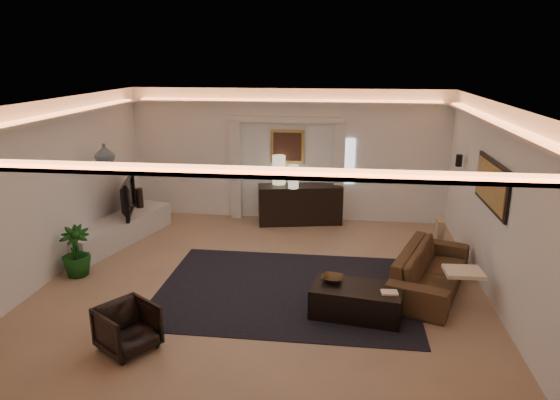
# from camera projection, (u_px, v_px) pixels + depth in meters

# --- Properties ---
(floor) EXTENTS (7.00, 7.00, 0.00)m
(floor) POSITION_uv_depth(u_px,v_px,m) (263.00, 283.00, 8.21)
(floor) COLOR tan
(floor) RESTS_ON ground
(ceiling) EXTENTS (7.00, 7.00, 0.00)m
(ceiling) POSITION_uv_depth(u_px,v_px,m) (261.00, 103.00, 7.41)
(ceiling) COLOR white
(ceiling) RESTS_ON ground
(wall_back) EXTENTS (7.00, 0.00, 7.00)m
(wall_back) POSITION_uv_depth(u_px,v_px,m) (288.00, 155.00, 11.15)
(wall_back) COLOR white
(wall_back) RESTS_ON ground
(wall_front) EXTENTS (7.00, 0.00, 7.00)m
(wall_front) POSITION_uv_depth(u_px,v_px,m) (199.00, 304.00, 4.48)
(wall_front) COLOR white
(wall_front) RESTS_ON ground
(wall_left) EXTENTS (0.00, 7.00, 7.00)m
(wall_left) POSITION_uv_depth(u_px,v_px,m) (51.00, 190.00, 8.24)
(wall_left) COLOR white
(wall_left) RESTS_ON ground
(wall_right) EXTENTS (0.00, 7.00, 7.00)m
(wall_right) POSITION_uv_depth(u_px,v_px,m) (498.00, 206.00, 7.39)
(wall_right) COLOR white
(wall_right) RESTS_ON ground
(cove_soffit) EXTENTS (7.00, 7.00, 0.04)m
(cove_soffit) POSITION_uv_depth(u_px,v_px,m) (262.00, 122.00, 7.49)
(cove_soffit) COLOR silver
(cove_soffit) RESTS_ON ceiling
(daylight_slit) EXTENTS (0.25, 0.03, 1.00)m
(daylight_slit) POSITION_uv_depth(u_px,v_px,m) (349.00, 161.00, 11.00)
(daylight_slit) COLOR white
(daylight_slit) RESTS_ON wall_back
(area_rug) EXTENTS (4.00, 3.00, 0.01)m
(area_rug) POSITION_uv_depth(u_px,v_px,m) (286.00, 290.00, 7.97)
(area_rug) COLOR black
(area_rug) RESTS_ON ground
(pilaster_left) EXTENTS (0.22, 0.20, 2.20)m
(pilaster_left) POSITION_uv_depth(u_px,v_px,m) (236.00, 170.00, 11.29)
(pilaster_left) COLOR silver
(pilaster_left) RESTS_ON ground
(pilaster_right) EXTENTS (0.22, 0.20, 2.20)m
(pilaster_right) POSITION_uv_depth(u_px,v_px,m) (339.00, 173.00, 11.01)
(pilaster_right) COLOR silver
(pilaster_right) RESTS_ON ground
(alcove_header) EXTENTS (2.52, 0.20, 0.12)m
(alcove_header) POSITION_uv_depth(u_px,v_px,m) (287.00, 120.00, 10.84)
(alcove_header) COLOR silver
(alcove_header) RESTS_ON wall_back
(painting_frame) EXTENTS (0.74, 0.04, 0.74)m
(painting_frame) POSITION_uv_depth(u_px,v_px,m) (287.00, 147.00, 11.07)
(painting_frame) COLOR tan
(painting_frame) RESTS_ON wall_back
(painting_canvas) EXTENTS (0.62, 0.02, 0.62)m
(painting_canvas) POSITION_uv_depth(u_px,v_px,m) (287.00, 147.00, 11.04)
(painting_canvas) COLOR #4C2D1E
(painting_canvas) RESTS_ON wall_back
(art_panel_frame) EXTENTS (0.04, 1.64, 0.74)m
(art_panel_frame) POSITION_uv_depth(u_px,v_px,m) (492.00, 184.00, 7.61)
(art_panel_frame) COLOR black
(art_panel_frame) RESTS_ON wall_right
(art_panel_gold) EXTENTS (0.02, 1.50, 0.62)m
(art_panel_gold) POSITION_uv_depth(u_px,v_px,m) (490.00, 184.00, 7.61)
(art_panel_gold) COLOR tan
(art_panel_gold) RESTS_ON wall_right
(wall_sconce) EXTENTS (0.12, 0.12, 0.22)m
(wall_sconce) POSITION_uv_depth(u_px,v_px,m) (459.00, 161.00, 9.44)
(wall_sconce) COLOR black
(wall_sconce) RESTS_ON wall_right
(wall_niche) EXTENTS (0.10, 0.55, 0.04)m
(wall_niche) POSITION_uv_depth(u_px,v_px,m) (94.00, 161.00, 9.51)
(wall_niche) COLOR silver
(wall_niche) RESTS_ON wall_left
(console) EXTENTS (1.89, 0.91, 0.91)m
(console) POSITION_uv_depth(u_px,v_px,m) (300.00, 205.00, 11.09)
(console) COLOR black
(console) RESTS_ON ground
(lamp_left) EXTENTS (0.32, 0.32, 0.64)m
(lamp_left) POSITION_uv_depth(u_px,v_px,m) (279.00, 173.00, 11.03)
(lamp_left) COLOR beige
(lamp_left) RESTS_ON console
(lamp_right) EXTENTS (0.26, 0.26, 0.50)m
(lamp_right) POSITION_uv_depth(u_px,v_px,m) (293.00, 177.00, 10.69)
(lamp_right) COLOR beige
(lamp_right) RESTS_ON console
(media_ledge) EXTENTS (1.31, 2.74, 0.50)m
(media_ledge) POSITION_uv_depth(u_px,v_px,m) (119.00, 231.00, 10.01)
(media_ledge) COLOR silver
(media_ledge) RESTS_ON ground
(tv) EXTENTS (1.30, 0.55, 0.75)m
(tv) POSITION_uv_depth(u_px,v_px,m) (123.00, 197.00, 10.15)
(tv) COLOR black
(tv) RESTS_ON media_ledge
(figurine) EXTENTS (0.20, 0.20, 0.41)m
(figurine) POSITION_uv_depth(u_px,v_px,m) (140.00, 200.00, 10.65)
(figurine) COLOR black
(figurine) RESTS_ON media_ledge
(ginger_jar) EXTENTS (0.39, 0.39, 0.37)m
(ginger_jar) POSITION_uv_depth(u_px,v_px,m) (105.00, 154.00, 9.13)
(ginger_jar) COLOR slate
(ginger_jar) RESTS_ON wall_niche
(plant) EXTENTS (0.61, 0.61, 0.85)m
(plant) POSITION_uv_depth(u_px,v_px,m) (76.00, 252.00, 8.40)
(plant) COLOR #114111
(plant) RESTS_ON ground
(sofa) EXTENTS (2.40, 1.58, 0.65)m
(sofa) POSITION_uv_depth(u_px,v_px,m) (431.00, 270.00, 7.92)
(sofa) COLOR brown
(sofa) RESTS_ON ground
(throw_blanket) EXTENTS (0.55, 0.46, 0.06)m
(throw_blanket) POSITION_uv_depth(u_px,v_px,m) (463.00, 272.00, 7.31)
(throw_blanket) COLOR #FCDFC4
(throw_blanket) RESTS_ON sofa
(throw_pillow) EXTENTS (0.15, 0.40, 0.39)m
(throw_pillow) POSITION_uv_depth(u_px,v_px,m) (440.00, 229.00, 9.10)
(throw_pillow) COLOR tan
(throw_pillow) RESTS_ON sofa
(coffee_table) EXTENTS (1.34, 0.86, 0.47)m
(coffee_table) POSITION_uv_depth(u_px,v_px,m) (356.00, 302.00, 7.15)
(coffee_table) COLOR #2B221B
(coffee_table) RESTS_ON ground
(bowl) EXTENTS (0.38, 0.38, 0.08)m
(bowl) POSITION_uv_depth(u_px,v_px,m) (332.00, 280.00, 7.28)
(bowl) COLOR #3F2B17
(bowl) RESTS_ON coffee_table
(magazine) EXTENTS (0.24, 0.18, 0.03)m
(magazine) POSITION_uv_depth(u_px,v_px,m) (389.00, 294.00, 6.90)
(magazine) COLOR beige
(magazine) RESTS_ON coffee_table
(armchair) EXTENTS (0.90, 0.90, 0.60)m
(armchair) POSITION_uv_depth(u_px,v_px,m) (128.00, 328.00, 6.29)
(armchair) COLOR black
(armchair) RESTS_ON ground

